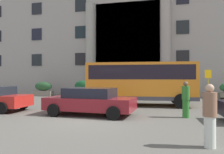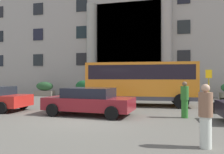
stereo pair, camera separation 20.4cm
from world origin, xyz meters
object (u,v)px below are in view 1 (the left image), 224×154
at_px(pedestrian_man_red_shirt, 186,99).
at_px(pedestrian_man_crossing, 210,116).
at_px(hedge_planter_entrance_left, 43,89).
at_px(bus_stop_sign, 208,82).
at_px(orange_minibus, 141,80).
at_px(hedge_planter_west, 143,91).
at_px(hedge_planter_east, 82,89).
at_px(parked_coupe_end, 90,101).

xyz_separation_m(pedestrian_man_red_shirt, pedestrian_man_crossing, (0.18, -4.50, 0.00)).
bearing_deg(pedestrian_man_crossing, hedge_planter_entrance_left, -113.82).
bearing_deg(pedestrian_man_red_shirt, bus_stop_sign, 175.43).
bearing_deg(orange_minibus, hedge_planter_west, 89.89).
bearing_deg(hedge_planter_east, pedestrian_man_red_shirt, -46.72).
height_order(orange_minibus, bus_stop_sign, orange_minibus).
bearing_deg(pedestrian_man_crossing, parked_coupe_end, -108.18).
relative_size(orange_minibus, hedge_planter_east, 4.49).
relative_size(bus_stop_sign, parked_coupe_end, 0.54).
distance_m(parked_coupe_end, pedestrian_man_red_shirt, 4.58).
height_order(hedge_planter_west, pedestrian_man_crossing, pedestrian_man_crossing).
distance_m(hedge_planter_entrance_left, pedestrian_man_red_shirt, 16.00).
distance_m(bus_stop_sign, hedge_planter_entrance_left, 15.35).
height_order(hedge_planter_entrance_left, pedestrian_man_red_shirt, pedestrian_man_red_shirt).
xyz_separation_m(hedge_planter_east, pedestrian_man_red_shirt, (8.49, -9.02, 0.08)).
bearing_deg(pedestrian_man_red_shirt, hedge_planter_west, -148.94).
height_order(orange_minibus, pedestrian_man_red_shirt, orange_minibus).
distance_m(hedge_planter_east, pedestrian_man_crossing, 16.06).
relative_size(bus_stop_sign, hedge_planter_east, 1.52).
relative_size(bus_stop_sign, hedge_planter_entrance_left, 1.26).
xyz_separation_m(parked_coupe_end, pedestrian_man_red_shirt, (4.57, 0.31, 0.15)).
distance_m(bus_stop_sign, parked_coupe_end, 9.47).
bearing_deg(orange_minibus, pedestrian_man_red_shirt, -63.08).
bearing_deg(parked_coupe_end, bus_stop_sign, 49.05).
bearing_deg(orange_minibus, pedestrian_man_crossing, -76.69).
distance_m(orange_minibus, hedge_planter_east, 7.76).
relative_size(hedge_planter_west, parked_coupe_end, 0.45).
height_order(hedge_planter_west, pedestrian_man_red_shirt, pedestrian_man_red_shirt).
bearing_deg(parked_coupe_end, pedestrian_man_crossing, -37.13).
height_order(hedge_planter_east, parked_coupe_end, hedge_planter_east).
height_order(hedge_planter_west, hedge_planter_east, hedge_planter_east).
bearing_deg(hedge_planter_west, parked_coupe_end, -100.56).
xyz_separation_m(hedge_planter_west, parked_coupe_end, (-1.76, -9.47, 0.08)).
relative_size(orange_minibus, hedge_planter_entrance_left, 3.72).
height_order(hedge_planter_entrance_left, pedestrian_man_crossing, pedestrian_man_crossing).
bearing_deg(hedge_planter_east, parked_coupe_end, -67.18).
xyz_separation_m(bus_stop_sign, hedge_planter_east, (-10.62, 2.68, -0.74)).
relative_size(hedge_planter_east, pedestrian_man_red_shirt, 0.95).
xyz_separation_m(bus_stop_sign, pedestrian_man_crossing, (-1.95, -10.84, -0.66)).
height_order(orange_minibus, pedestrian_man_crossing, orange_minibus).
distance_m(orange_minibus, hedge_planter_west, 5.09).
height_order(orange_minibus, hedge_planter_east, orange_minibus).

